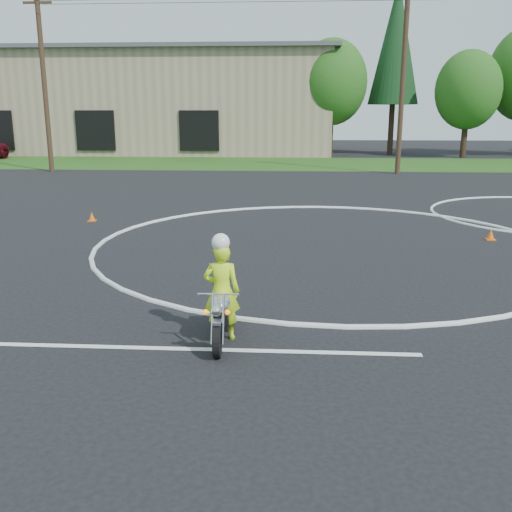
{
  "coord_description": "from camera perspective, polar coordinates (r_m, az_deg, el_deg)",
  "views": [
    {
      "loc": [
        -0.92,
        -11.78,
        3.44
      ],
      "look_at": [
        -1.5,
        -2.63,
        1.1
      ],
      "focal_mm": 40.0,
      "sensor_mm": 36.0,
      "label": 1
    }
  ],
  "objects": [
    {
      "name": "ground",
      "position": [
        12.31,
        7.78,
        -2.06
      ],
      "size": [
        120.0,
        120.0,
        0.0
      ],
      "primitive_type": "plane",
      "color": "black",
      "rests_on": "ground"
    },
    {
      "name": "primary_motorcycle",
      "position": [
        8.72,
        -3.5,
        -5.84
      ],
      "size": [
        0.6,
        1.72,
        0.9
      ],
      "rotation": [
        0.0,
        0.0,
        0.03
      ],
      "color": "black",
      "rests_on": "ground"
    },
    {
      "name": "utility_poles",
      "position": [
        33.36,
        14.48,
        16.88
      ],
      "size": [
        41.6,
        1.12,
        10.0
      ],
      "color": "#473321",
      "rests_on": "ground"
    },
    {
      "name": "treeline",
      "position": [
        49.08,
        23.34,
        16.89
      ],
      "size": [
        38.2,
        8.1,
        14.52
      ],
      "color": "#382619",
      "rests_on": "ground"
    },
    {
      "name": "grass_strip",
      "position": [
        38.94,
        5.03,
        9.19
      ],
      "size": [
        120.0,
        10.0,
        0.02
      ],
      "primitive_type": "cube",
      "color": "#1E4714",
      "rests_on": "ground"
    },
    {
      "name": "course_markings",
      "position": [
        16.78,
        14.17,
        2.06
      ],
      "size": [
        19.05,
        19.05,
        0.12
      ],
      "color": "silver",
      "rests_on": "ground"
    },
    {
      "name": "warehouse",
      "position": [
        54.52,
        -15.13,
        14.57
      ],
      "size": [
        41.0,
        17.0,
        8.3
      ],
      "color": "tan",
      "rests_on": "ground"
    },
    {
      "name": "rider_primary_grp",
      "position": [
        8.72,
        -3.45,
        -3.26
      ],
      "size": [
        0.56,
        0.38,
        1.68
      ],
      "rotation": [
        0.0,
        0.0,
        0.03
      ],
      "color": "#CAFF1A",
      "rests_on": "ground"
    }
  ]
}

